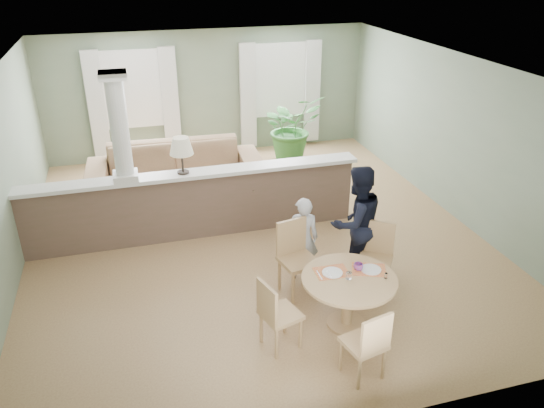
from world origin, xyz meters
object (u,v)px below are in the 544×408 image
object	(u,v)px
child_person	(302,239)
chair_far_man	(376,254)
houseplant	(291,127)
man_person	(356,222)
chair_near	(368,343)
sofa	(176,171)
dining_table	(349,287)
chair_side	(276,312)
chair_far_boy	(296,254)

from	to	relation	value
child_person	chair_far_man	bearing A→B (deg)	161.54
houseplant	child_person	bearing A→B (deg)	-105.74
man_person	chair_near	bearing A→B (deg)	56.37
sofa	chair_near	distance (m)	5.55
chair_near	houseplant	bearing A→B (deg)	-113.94
dining_table	child_person	bearing A→B (deg)	99.61
chair_far_man	chair_near	size ratio (longest dim) A/B	1.08
chair_far_man	man_person	world-z (taller)	man_person
chair_far_man	chair_near	world-z (taller)	chair_far_man
chair_near	chair_far_man	bearing A→B (deg)	-131.64
houseplant	man_person	bearing A→B (deg)	-96.73
sofa	dining_table	distance (m)	4.73
houseplant	chair_far_man	xyz separation A→B (m)	(-0.41, -5.06, -0.18)
sofa	chair_far_man	distance (m)	4.43
houseplant	man_person	size ratio (longest dim) A/B	0.86
chair_near	man_person	xyz separation A→B (m)	(0.70, 1.94, 0.33)
dining_table	chair_far_man	distance (m)	0.93
sofa	chair_side	distance (m)	4.66
chair_far_boy	chair_near	xyz separation A→B (m)	(0.22, -1.79, -0.07)
chair_far_man	child_person	bearing A→B (deg)	-175.48
sofa	chair_side	size ratio (longest dim) A/B	3.53
houseplant	dining_table	distance (m)	5.80
houseplant	child_person	world-z (taller)	houseplant
chair_far_man	chair_side	size ratio (longest dim) A/B	1.06
sofa	child_person	size ratio (longest dim) A/B	2.60
sofa	chair_far_boy	world-z (taller)	chair_far_boy
chair_far_man	chair_near	xyz separation A→B (m)	(-0.84, -1.55, -0.04)
dining_table	chair_near	xyz separation A→B (m)	(-0.17, -0.91, -0.06)
chair_far_boy	chair_far_man	xyz separation A→B (m)	(1.05, -0.25, -0.03)
houseplant	sofa	bearing A→B (deg)	-154.95
chair_side	man_person	world-z (taller)	man_person
sofa	chair_far_boy	bearing A→B (deg)	-69.12
chair_side	child_person	distance (m)	1.53
chair_near	child_person	size ratio (longest dim) A/B	0.72
sofa	chair_near	world-z (taller)	sofa
chair_far_man	man_person	xyz separation A→B (m)	(-0.14, 0.40, 0.29)
dining_table	chair_far_man	world-z (taller)	chair_far_man
man_person	chair_far_man	bearing A→B (deg)	95.30
chair_near	child_person	world-z (taller)	child_person
chair_near	man_person	bearing A→B (deg)	-123.02
chair_side	man_person	distance (m)	1.94
sofa	houseplant	xyz separation A→B (m)	(2.64, 1.24, 0.24)
child_person	man_person	xyz separation A→B (m)	(0.73, -0.13, 0.21)
chair_far_boy	chair_near	bearing A→B (deg)	-95.03
man_person	chair_far_boy	bearing A→B (deg)	-4.50
sofa	chair_far_boy	distance (m)	3.77
sofa	man_person	distance (m)	4.03
dining_table	man_person	xyz separation A→B (m)	(0.53, 1.04, 0.27)
dining_table	chair_far_man	xyz separation A→B (m)	(0.67, 0.64, -0.02)
child_person	man_person	size ratio (longest dim) A/B	0.75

